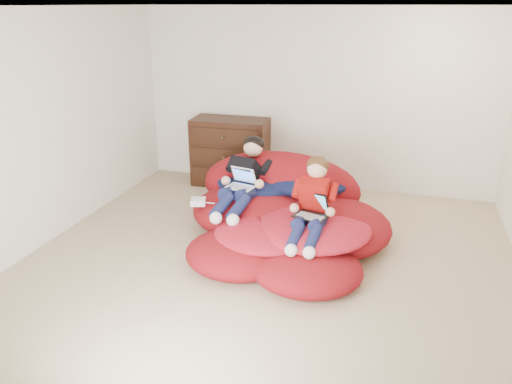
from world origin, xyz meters
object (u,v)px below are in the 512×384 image
dresser (230,152)px  laptop_black (312,209)px  beanbag_pile (283,215)px  older_boy (245,175)px  laptop_white (242,182)px  younger_boy (313,201)px

dresser → laptop_black: 2.53m
dresser → beanbag_pile: size_ratio=0.46×
beanbag_pile → older_boy: size_ratio=1.90×
laptop_white → older_boy: bearing=90.0°
dresser → younger_boy: 2.53m
dresser → beanbag_pile: 1.96m
beanbag_pile → older_boy: bearing=166.3°
beanbag_pile → laptop_black: (0.41, -0.43, 0.29)m
younger_boy → older_boy: bearing=149.2°
laptop_white → laptop_black: laptop_white is taller
dresser → laptop_black: dresser is taller
younger_boy → laptop_black: size_ratio=2.34×
older_boy → laptop_black: (0.89, -0.55, -0.11)m
younger_boy → laptop_black: 0.09m
beanbag_pile → laptop_white: 0.60m
younger_boy → laptop_white: 0.98m
dresser → laptop_black: bearing=-51.6°
beanbag_pile → laptop_black: 0.66m
younger_boy → laptop_white: bearing=155.4°
laptop_white → laptop_black: bearing=-25.4°
dresser → older_boy: 1.61m
older_boy → laptop_white: size_ratio=3.58×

